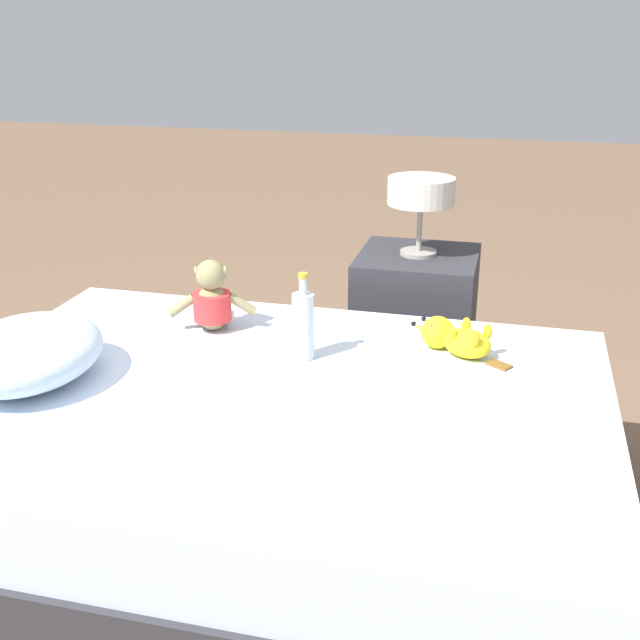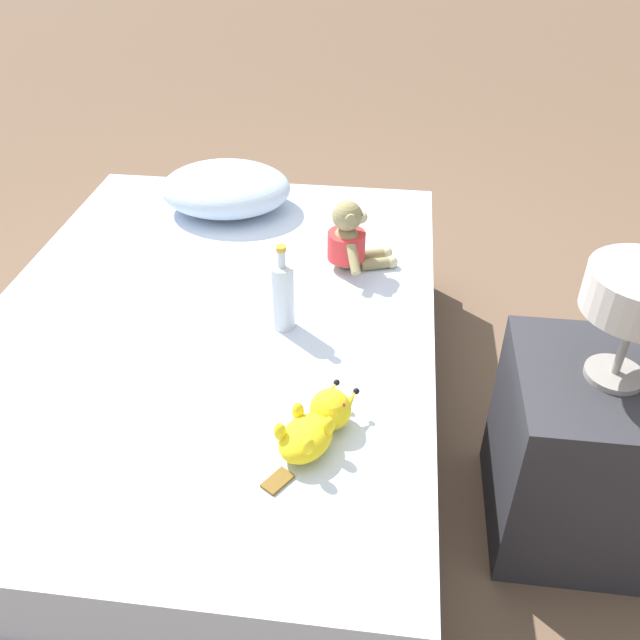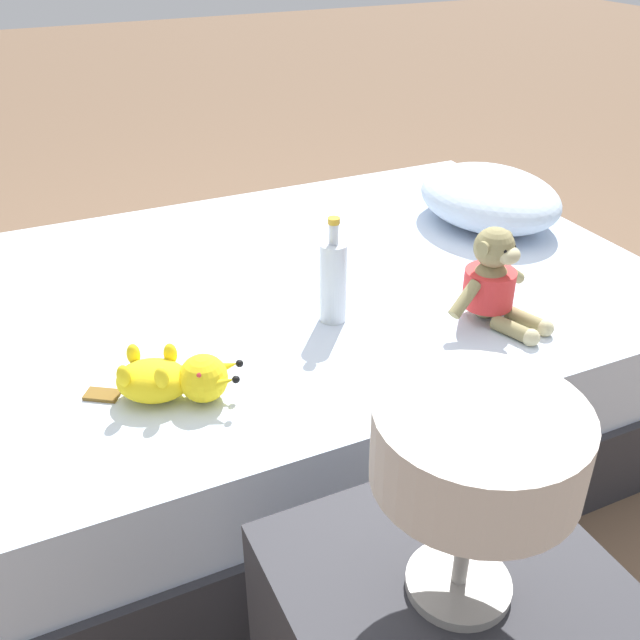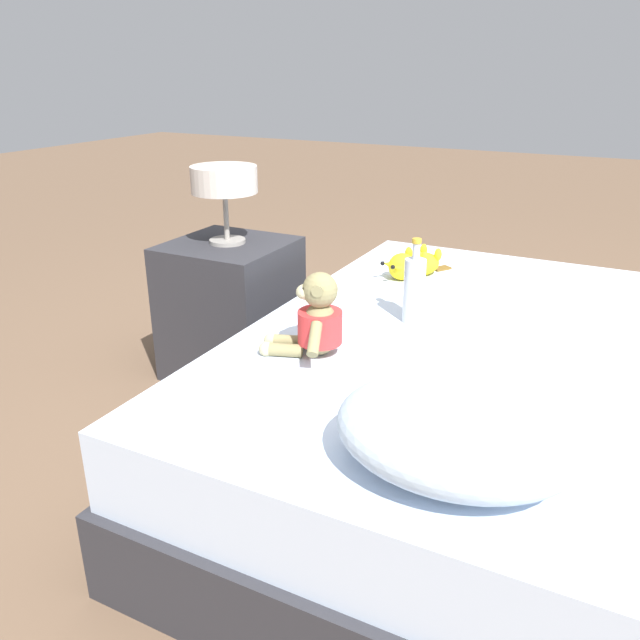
{
  "view_description": "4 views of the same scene",
  "coord_description": "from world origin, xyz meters",
  "px_view_note": "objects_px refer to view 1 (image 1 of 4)",
  "views": [
    {
      "loc": [
        -1.85,
        -0.61,
        1.41
      ],
      "look_at": [
        0.38,
        -0.05,
        0.52
      ],
      "focal_mm": 44.65,
      "sensor_mm": 36.0,
      "label": 1
    },
    {
      "loc": [
        0.53,
        -1.54,
        1.61
      ],
      "look_at": [
        0.34,
        -0.08,
        0.52
      ],
      "focal_mm": 37.49,
      "sensor_mm": 36.0,
      "label": 2
    },
    {
      "loc": [
        1.58,
        -0.69,
        1.34
      ],
      "look_at": [
        0.3,
        -0.1,
        0.51
      ],
      "focal_mm": 40.21,
      "sensor_mm": 36.0,
      "label": 3
    },
    {
      "loc": [
        -0.36,
        1.74,
        1.2
      ],
      "look_at": [
        0.38,
        0.31,
        0.55
      ],
      "focal_mm": 35.97,
      "sensor_mm": 36.0,
      "label": 4
    }
  ],
  "objects_px": {
    "pillow": "(27,353)",
    "glass_bottle": "(303,325)",
    "bed": "(271,464)",
    "plush_monkey": "(212,300)",
    "plush_yellow_creature": "(454,338)",
    "nightstand": "(415,321)",
    "bedside_lamp": "(421,194)"
  },
  "relations": [
    {
      "from": "plush_monkey",
      "to": "plush_yellow_creature",
      "type": "bearing_deg",
      "value": -90.52
    },
    {
      "from": "plush_yellow_creature",
      "to": "bedside_lamp",
      "type": "bearing_deg",
      "value": 16.36
    },
    {
      "from": "glass_bottle",
      "to": "bedside_lamp",
      "type": "bearing_deg",
      "value": -14.94
    },
    {
      "from": "bed",
      "to": "bedside_lamp",
      "type": "relative_size",
      "value": 6.37
    },
    {
      "from": "plush_monkey",
      "to": "nightstand",
      "type": "xyz_separation_m",
      "value": [
        0.69,
        -0.57,
        -0.28
      ]
    },
    {
      "from": "nightstand",
      "to": "plush_monkey",
      "type": "bearing_deg",
      "value": 140.24
    },
    {
      "from": "glass_bottle",
      "to": "bedside_lamp",
      "type": "xyz_separation_m",
      "value": [
        0.84,
        -0.23,
        0.22
      ]
    },
    {
      "from": "plush_monkey",
      "to": "bed",
      "type": "bearing_deg",
      "value": -141.07
    },
    {
      "from": "nightstand",
      "to": "glass_bottle",
      "type": "bearing_deg",
      "value": 165.06
    },
    {
      "from": "pillow",
      "to": "glass_bottle",
      "type": "distance_m",
      "value": 0.77
    },
    {
      "from": "bed",
      "to": "plush_yellow_creature",
      "type": "relative_size",
      "value": 5.96
    },
    {
      "from": "bedside_lamp",
      "to": "bed",
      "type": "bearing_deg",
      "value": 166.53
    },
    {
      "from": "glass_bottle",
      "to": "nightstand",
      "type": "relative_size",
      "value": 0.48
    },
    {
      "from": "bed",
      "to": "pillow",
      "type": "distance_m",
      "value": 0.74
    },
    {
      "from": "plush_monkey",
      "to": "nightstand",
      "type": "bearing_deg",
      "value": -39.76
    },
    {
      "from": "nightstand",
      "to": "bedside_lamp",
      "type": "bearing_deg",
      "value": 0.0
    },
    {
      "from": "bed",
      "to": "nightstand",
      "type": "bearing_deg",
      "value": -13.47
    },
    {
      "from": "glass_bottle",
      "to": "bedside_lamp",
      "type": "height_order",
      "value": "bedside_lamp"
    },
    {
      "from": "plush_yellow_creature",
      "to": "bedside_lamp",
      "type": "height_order",
      "value": "bedside_lamp"
    },
    {
      "from": "plush_monkey",
      "to": "nightstand",
      "type": "distance_m",
      "value": 0.94
    },
    {
      "from": "bed",
      "to": "plush_monkey",
      "type": "bearing_deg",
      "value": 38.93
    },
    {
      "from": "bed",
      "to": "glass_bottle",
      "type": "xyz_separation_m",
      "value": [
        0.23,
        -0.03,
        0.34
      ]
    },
    {
      "from": "pillow",
      "to": "plush_yellow_creature",
      "type": "xyz_separation_m",
      "value": [
        0.48,
        -1.13,
        -0.04
      ]
    },
    {
      "from": "plush_yellow_creature",
      "to": "nightstand",
      "type": "distance_m",
      "value": 0.76
    },
    {
      "from": "bed",
      "to": "nightstand",
      "type": "xyz_separation_m",
      "value": [
        1.08,
        -0.26,
        0.05
      ]
    },
    {
      "from": "plush_monkey",
      "to": "pillow",
      "type": "bearing_deg",
      "value": 144.27
    },
    {
      "from": "plush_monkey",
      "to": "glass_bottle",
      "type": "distance_m",
      "value": 0.38
    },
    {
      "from": "glass_bottle",
      "to": "nightstand",
      "type": "bearing_deg",
      "value": -14.94
    },
    {
      "from": "bed",
      "to": "plush_monkey",
      "type": "relative_size",
      "value": 6.69
    },
    {
      "from": "plush_monkey",
      "to": "nightstand",
      "type": "relative_size",
      "value": 0.51
    },
    {
      "from": "bedside_lamp",
      "to": "plush_monkey",
      "type": "bearing_deg",
      "value": 140.24
    },
    {
      "from": "bedside_lamp",
      "to": "nightstand",
      "type": "bearing_deg",
      "value": 0.0
    }
  ]
}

